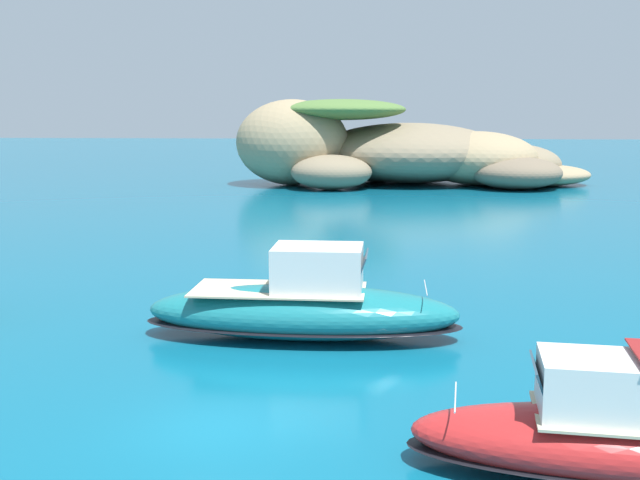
{
  "coord_description": "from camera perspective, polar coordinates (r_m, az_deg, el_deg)",
  "views": [
    {
      "loc": [
        3.72,
        -17.45,
        7.59
      ],
      "look_at": [
        1.28,
        16.24,
        1.92
      ],
      "focal_mm": 43.15,
      "sensor_mm": 36.0,
      "label": 1
    }
  ],
  "objects": [
    {
      "name": "ground_plane",
      "position": [
        19.39,
        -7.48,
        -13.61
      ],
      "size": [
        400.0,
        400.0,
        0.0
      ],
      "primitive_type": "plane",
      "color": "#0C5B7A"
    },
    {
      "name": "islet_large",
      "position": [
        82.47,
        3.71,
        6.8
      ],
      "size": [
        32.67,
        24.87,
        8.85
      ],
      "color": "#84755B",
      "rests_on": "ground"
    },
    {
      "name": "islet_small",
      "position": [
        82.71,
        12.75,
        5.66
      ],
      "size": [
        20.88,
        18.44,
        5.55
      ],
      "color": "#9E8966",
      "rests_on": "ground"
    },
    {
      "name": "motorboat_teal",
      "position": [
        26.02,
        -1.19,
        -5.02
      ],
      "size": [
        10.83,
        3.45,
        3.17
      ],
      "color": "#19727A",
      "rests_on": "ground"
    },
    {
      "name": "motorboat_red",
      "position": [
        17.65,
        21.07,
        -13.51
      ],
      "size": [
        9.01,
        3.61,
        2.75
      ],
      "color": "red",
      "rests_on": "ground"
    }
  ]
}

